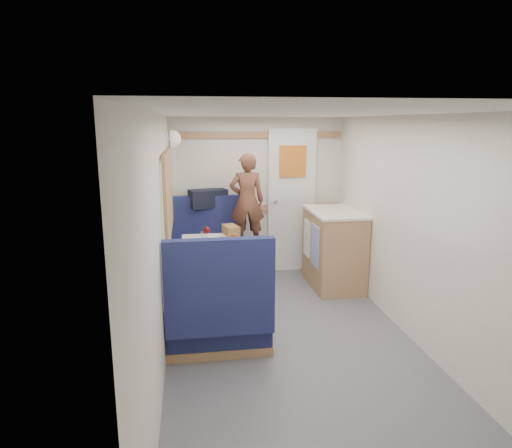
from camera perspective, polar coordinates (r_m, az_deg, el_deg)
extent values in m
plane|color=#515156|center=(4.10, 4.97, -15.60)|extent=(4.50, 4.50, 0.00)
plane|color=silver|center=(3.61, 5.58, 13.59)|extent=(4.50, 4.50, 0.00)
cube|color=silver|center=(5.90, 0.14, 3.48)|extent=(2.20, 0.02, 2.00)
cube|color=silver|center=(3.64, -11.85, -2.54)|extent=(0.02, 4.50, 2.00)
cube|color=silver|center=(4.13, 20.28, -1.27)|extent=(0.02, 4.50, 2.00)
cube|color=olive|center=(5.90, 0.17, 2.01)|extent=(2.15, 0.02, 0.08)
cube|color=olive|center=(5.81, 0.17, 11.07)|extent=(2.15, 0.02, 0.08)
cube|color=#9AA78D|center=(4.57, -11.03, 3.75)|extent=(0.04, 1.30, 0.72)
cube|color=white|center=(5.96, 4.47, 2.86)|extent=(0.62, 0.04, 1.86)
cube|color=#CB6D21|center=(5.87, 4.62, 7.82)|extent=(0.34, 0.03, 0.40)
cylinder|color=silver|center=(5.87, 2.48, 2.93)|extent=(0.04, 0.10, 0.04)
cube|color=white|center=(4.68, -5.48, -2.75)|extent=(0.62, 0.92, 0.04)
cylinder|color=silver|center=(4.78, -5.40, -6.79)|extent=(0.08, 0.08, 0.66)
cylinder|color=silver|center=(4.91, -5.31, -10.49)|extent=(0.36, 0.36, 0.03)
cube|color=#171F4B|center=(5.58, -5.82, -5.30)|extent=(0.88, 0.50, 0.45)
cube|color=#171F4B|center=(5.74, -6.04, -0.40)|extent=(0.88, 0.10, 0.80)
cube|color=olive|center=(5.64, -5.77, -7.09)|extent=(0.90, 0.52, 0.08)
cube|color=#171F4B|center=(4.09, -4.74, -12.15)|extent=(0.88, 0.50, 0.45)
cube|color=#171F4B|center=(3.67, -4.57, -7.93)|extent=(0.88, 0.10, 0.80)
cube|color=olive|center=(4.17, -4.69, -14.46)|extent=(0.90, 0.52, 0.08)
cube|color=olive|center=(5.73, -6.11, 1.93)|extent=(0.90, 0.14, 0.04)
sphere|color=white|center=(5.37, -10.44, 10.43)|extent=(0.20, 0.20, 0.20)
cube|color=olive|center=(5.53, 9.66, -3.14)|extent=(0.54, 0.90, 0.90)
cube|color=silver|center=(5.43, 9.84, 1.49)|extent=(0.56, 0.92, 0.03)
cube|color=#5972B2|center=(5.26, 7.40, -2.76)|extent=(0.01, 0.30, 0.48)
cube|color=silver|center=(5.60, 6.41, -1.80)|extent=(0.01, 0.28, 0.44)
imported|color=brown|center=(5.42, -1.13, 2.89)|extent=(0.42, 0.28, 1.14)
cube|color=black|center=(5.71, -6.02, 3.21)|extent=(0.50, 0.34, 0.22)
cube|color=silver|center=(4.42, -4.85, -3.26)|extent=(0.38, 0.43, 0.02)
sphere|color=#E9600A|center=(4.51, -2.53, -2.30)|extent=(0.07, 0.07, 0.07)
cube|color=#E7DF85|center=(4.55, -3.61, -2.41)|extent=(0.12, 0.10, 0.04)
cylinder|color=white|center=(4.75, -6.16, -2.26)|extent=(0.06, 0.06, 0.01)
cylinder|color=white|center=(4.73, -6.17, -1.65)|extent=(0.01, 0.01, 0.10)
sphere|color=#47070A|center=(4.71, -6.19, -0.77)|extent=(0.08, 0.08, 0.08)
cylinder|color=silver|center=(4.34, -6.43, -3.01)|extent=(0.06, 0.06, 0.10)
cylinder|color=white|center=(4.80, -6.51, -1.46)|extent=(0.07, 0.07, 0.11)
cylinder|color=#8D4014|center=(4.63, -2.69, -1.90)|extent=(0.07, 0.07, 0.11)
cylinder|color=black|center=(4.59, -4.42, -2.19)|extent=(0.03, 0.03, 0.09)
cylinder|color=white|center=(4.62, -5.72, -2.13)|extent=(0.04, 0.04, 0.09)
cube|color=brown|center=(5.04, -3.17, -0.76)|extent=(0.19, 0.27, 0.10)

